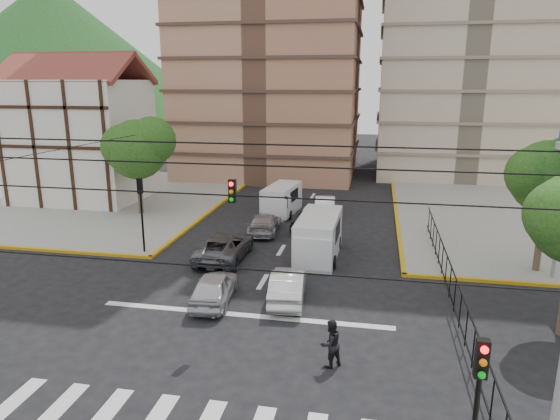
% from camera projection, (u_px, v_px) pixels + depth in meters
% --- Properties ---
extents(ground, '(160.00, 160.00, 0.00)m').
position_uv_depth(ground, '(236.00, 328.00, 20.60)').
color(ground, black).
rests_on(ground, ground).
extents(sidewalk_nw, '(26.00, 26.00, 0.15)m').
position_uv_depth(sidewalk_nw, '(77.00, 198.00, 43.27)').
color(sidewalk_nw, gray).
rests_on(sidewalk_nw, ground).
extents(stop_line, '(13.00, 0.40, 0.01)m').
position_uv_depth(stop_line, '(243.00, 315.00, 21.74)').
color(stop_line, silver).
rests_on(stop_line, ground).
extents(tudor_building, '(10.80, 8.05, 12.23)m').
position_uv_depth(tudor_building, '(81.00, 138.00, 41.79)').
color(tudor_building, silver).
rests_on(tudor_building, ground).
extents(distant_hill, '(70.00, 70.00, 28.00)m').
position_uv_depth(distant_hill, '(54.00, 59.00, 93.75)').
color(distant_hill, '#194717').
rests_on(distant_hill, ground).
extents(park_fence, '(0.10, 22.50, 1.66)m').
position_uv_depth(park_fence, '(449.00, 300.00, 23.22)').
color(park_fence, black).
rests_on(park_fence, ground).
extents(tree_park_c, '(4.65, 3.80, 7.25)m').
position_uv_depth(tree_park_c, '(550.00, 174.00, 25.24)').
color(tree_park_c, '#473828').
rests_on(tree_park_c, ground).
extents(tree_tudor, '(5.39, 4.40, 7.43)m').
position_uv_depth(tree_tudor, '(138.00, 147.00, 36.71)').
color(tree_tudor, '#473828').
rests_on(tree_tudor, ground).
extents(traffic_light_se, '(0.28, 0.22, 4.40)m').
position_uv_depth(traffic_light_se, '(477.00, 399.00, 10.97)').
color(traffic_light_se, black).
rests_on(traffic_light_se, ground).
extents(traffic_light_nw, '(0.28, 0.22, 4.40)m').
position_uv_depth(traffic_light_nw, '(141.00, 203.00, 28.67)').
color(traffic_light_nw, black).
rests_on(traffic_light_nw, ground).
extents(traffic_light_hanging, '(18.00, 9.12, 0.92)m').
position_uv_depth(traffic_light_hanging, '(216.00, 200.00, 17.19)').
color(traffic_light_hanging, black).
rests_on(traffic_light_hanging, ground).
extents(van_right_lane, '(2.30, 5.54, 2.48)m').
position_uv_depth(van_right_lane, '(318.00, 239.00, 28.38)').
color(van_right_lane, silver).
rests_on(van_right_lane, ground).
extents(van_left_lane, '(2.47, 5.06, 2.19)m').
position_uv_depth(van_left_lane, '(281.00, 201.00, 37.96)').
color(van_left_lane, silver).
rests_on(van_left_lane, ground).
extents(car_silver_front_left, '(2.04, 4.29, 1.42)m').
position_uv_depth(car_silver_front_left, '(214.00, 287.00, 22.89)').
color(car_silver_front_left, silver).
rests_on(car_silver_front_left, ground).
extents(car_white_front_right, '(1.94, 4.48, 1.43)m').
position_uv_depth(car_white_front_right, '(288.00, 285.00, 23.10)').
color(car_white_front_right, silver).
rests_on(car_white_front_right, ground).
extents(car_grey_mid_left, '(2.47, 5.36, 1.49)m').
position_uv_depth(car_grey_mid_left, '(225.00, 246.00, 28.45)').
color(car_grey_mid_left, '#5A5C62').
rests_on(car_grey_mid_left, ground).
extents(car_silver_rear_left, '(2.23, 4.69, 1.32)m').
position_uv_depth(car_silver_rear_left, '(264.00, 223.00, 33.46)').
color(car_silver_rear_left, '#A7A7AB').
rests_on(car_silver_rear_left, ground).
extents(car_darkgrey_mid_right, '(2.41, 4.51, 1.46)m').
position_uv_depth(car_darkgrey_mid_right, '(310.00, 219.00, 34.09)').
color(car_darkgrey_mid_right, '#232325').
rests_on(car_darkgrey_mid_right, ground).
extents(car_white_rear_right, '(1.75, 4.32, 1.39)m').
position_uv_depth(car_white_rear_right, '(325.00, 204.00, 38.51)').
color(car_white_rear_right, silver).
rests_on(car_white_rear_right, ground).
extents(pedestrian_crosswalk, '(1.09, 1.08, 1.77)m').
position_uv_depth(pedestrian_crosswalk, '(330.00, 344.00, 17.64)').
color(pedestrian_crosswalk, black).
rests_on(pedestrian_crosswalk, ground).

